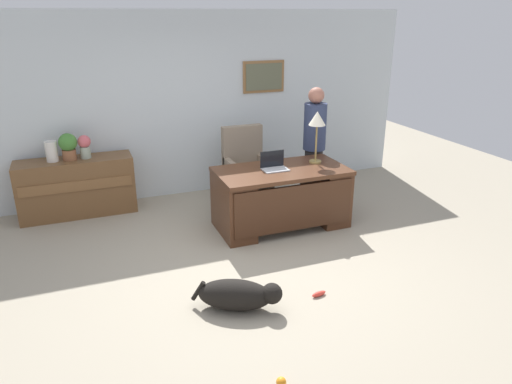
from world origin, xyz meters
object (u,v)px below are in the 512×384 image
Objects in this scene: person_standing at (314,145)px; vase_with_flowers at (85,146)px; armchair at (246,170)px; vase_empty at (52,151)px; potted_plant at (68,145)px; desk at (282,196)px; credenza at (77,187)px; laptop at (274,165)px; desk_lamp at (317,122)px; dog_toy_ball at (281,382)px; dog_toy_bone at (319,294)px; dog_lying at (239,295)px.

vase_with_flowers is (-3.08, 0.76, 0.10)m from person_standing.
armchair reaches higher than vase_empty.
person_standing is at bearing -13.08° from potted_plant.
credenza reaches higher than desk.
laptop is 2.76m from potted_plant.
desk_lamp reaches higher than dog_toy_ball.
desk is 2.75m from vase_with_flowers.
desk_lamp is at bearing 64.13° from dog_toy_bone.
potted_plant reaches higher than laptop.
person_standing is 4.69× the size of potted_plant.
armchair is 6.90× the size of dog_toy_bone.
vase_with_flowers is at bearing 169.07° from armchair.
armchair is 2.70m from dog_toy_bone.
dog_lying is 2.22× the size of potted_plant.
vase_empty is at bearing 167.69° from person_standing.
armchair is 3.81m from dog_toy_ball.
vase_with_flowers reaches higher than desk.
desk_lamp is at bearing 58.24° from dog_toy_ball.
vase_with_flowers is (-2.30, 1.40, 0.55)m from desk.
vase_empty reaches higher than dog_lying.
person_standing reaches higher than dog_toy_bone.
person_standing is (3.25, -0.76, 0.47)m from credenza.
desk_lamp reaches higher than potted_plant.
person_standing is 6.17× the size of vase_empty.
desk is 1.75m from dog_toy_bone.
person_standing is 3.38m from potted_plant.
laptop is (-0.88, -0.58, -0.03)m from person_standing.
desk_lamp is 8.84× the size of dog_toy_ball.
dog_toy_ball is at bearing -91.89° from dog_lying.
potted_plant is (-3.04, 1.27, -0.34)m from desk_lamp.
dog_toy_bone is at bearing -52.16° from vase_empty.
laptop is 1.17× the size of vase_empty.
dog_lying is 2.07m from laptop.
potted_plant is at bearing 114.40° from dog_lying.
vase_empty is (-2.58, 0.42, 0.44)m from armchair.
desk is 1.49× the size of armchair.
desk_lamp is 2.50× the size of vase_empty.
vase_empty reaches higher than laptop.
dog_toy_bone is at bearing -115.87° from desk_lamp.
dog_toy_bone is (0.85, 0.98, -0.01)m from dog_toy_ball.
laptop is (0.04, -0.92, 0.34)m from armchair.
person_standing is (0.92, -0.35, 0.38)m from armchair.
person_standing reaches higher than desk.
desk_lamp is (1.69, 1.71, 1.17)m from dog_lying.
vase_with_flowers is at bearing 155.88° from desk_lamp.
vase_empty is (-0.42, 0.00, -0.04)m from vase_with_flowers.
vase_empty is at bearing 180.00° from potted_plant.
dog_toy_ball is (-0.04, -1.07, -0.12)m from dog_lying.
vase_with_flowers is at bearing 111.03° from dog_lying.
armchair is at bearing -10.12° from credenza.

